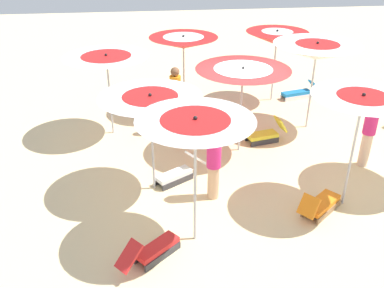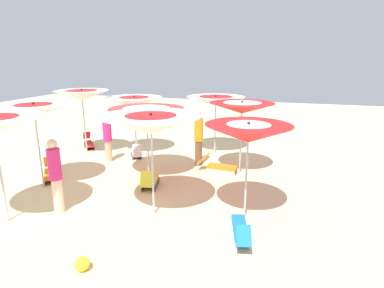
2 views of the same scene
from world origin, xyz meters
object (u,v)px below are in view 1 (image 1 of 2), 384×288
object	(u,v)px
beach_umbrella_1	(183,42)
lounger_0	(152,250)
beach_umbrella_8	(195,130)
beach_umbrella_5	(151,105)
beachgoer_0	(214,163)
beachgoer_2	(175,99)
lounger_1	(265,134)
lounger_5	(190,113)
lounger_2	(320,205)
beachgoer_1	(369,129)
lounger_3	(178,172)
beach_umbrella_7	(362,104)
beach_umbrella_0	(277,38)
beach_umbrella_4	(243,76)
lounger_4	(299,93)
beach_umbrella_3	(317,51)
beach_umbrella_2	(107,62)

from	to	relation	value
beach_umbrella_1	lounger_0	xyz separation A→B (m)	(-6.39, 1.19, -1.91)
beach_umbrella_1	beach_umbrella_8	xyz separation A→B (m)	(-5.94, 0.39, 0.14)
beach_umbrella_1	beach_umbrella_5	size ratio (longest dim) A/B	1.05
beachgoer_0	beachgoer_2	world-z (taller)	beachgoer_2
beach_umbrella_5	lounger_1	xyz separation A→B (m)	(1.90, -3.01, -1.77)
lounger_5	lounger_2	bearing A→B (deg)	-150.69
beach_umbrella_1	lounger_0	distance (m)	6.78
beachgoer_1	beach_umbrella_1	bearing A→B (deg)	145.78
beach_umbrella_8	lounger_5	xyz separation A→B (m)	(5.29, -0.52, -2.06)
lounger_2	lounger_3	bearing A→B (deg)	111.23
beach_umbrella_5	lounger_3	world-z (taller)	beach_umbrella_5
beach_umbrella_7	beach_umbrella_5	bearing A→B (deg)	75.32
beach_umbrella_5	beach_umbrella_8	bearing A→B (deg)	-158.90
beach_umbrella_0	beach_umbrella_5	world-z (taller)	beach_umbrella_0
beach_umbrella_0	lounger_5	world-z (taller)	beach_umbrella_0
beach_umbrella_4	beachgoer_0	world-z (taller)	beach_umbrella_4
beach_umbrella_7	lounger_3	distance (m)	4.10
beach_umbrella_8	beachgoer_0	size ratio (longest dim) A/B	1.54
lounger_3	lounger_4	xyz separation A→B (m)	(4.51, -4.36, -0.02)
lounger_3	beach_umbrella_3	bearing A→B (deg)	179.66
lounger_4	beachgoer_1	bearing A→B (deg)	77.32
beachgoer_1	beach_umbrella_4	bearing A→B (deg)	168.08
beach_umbrella_2	beachgoer_0	size ratio (longest dim) A/B	1.38
lounger_2	lounger_5	world-z (taller)	lounger_2
beach_umbrella_5	lounger_4	bearing A→B (deg)	-45.86
lounger_0	beach_umbrella_0	bearing A→B (deg)	18.56
beach_umbrella_7	beachgoer_0	xyz separation A→B (m)	(0.53, 2.66, -1.38)
beachgoer_0	lounger_5	bearing A→B (deg)	121.71
beachgoer_0	beachgoer_1	world-z (taller)	beachgoer_1
beach_umbrella_2	beach_umbrella_3	distance (m)	5.46
beach_umbrella_3	lounger_5	size ratio (longest dim) A/B	1.85
lounger_5	beachgoer_0	distance (m)	4.06
beach_umbrella_4	lounger_0	distance (m)	4.74
beach_umbrella_3	lounger_2	bearing A→B (deg)	163.52
lounger_2	lounger_4	distance (m)	6.27
lounger_1	lounger_3	size ratio (longest dim) A/B	0.92
lounger_5	beach_umbrella_2	bearing A→B (deg)	112.16
beach_umbrella_8	lounger_1	world-z (taller)	beach_umbrella_8
beachgoer_1	lounger_1	bearing A→B (deg)	152.77
beach_umbrella_2	lounger_2	world-z (taller)	beach_umbrella_2
beach_umbrella_2	lounger_4	xyz separation A→B (m)	(1.89, -5.94, -1.82)
beach_umbrella_0	beachgoer_1	world-z (taller)	beach_umbrella_0
lounger_0	beachgoer_0	world-z (taller)	beachgoer_0
beach_umbrella_3	beach_umbrella_7	size ratio (longest dim) A/B	0.99
beach_umbrella_1	beach_umbrella_7	distance (m)	5.90
lounger_3	lounger_4	world-z (taller)	lounger_3
beach_umbrella_4	beachgoer_1	size ratio (longest dim) A/B	1.24
beachgoer_2	beach_umbrella_8	bearing A→B (deg)	-76.14
beach_umbrella_0	lounger_0	world-z (taller)	beach_umbrella_0
beach_umbrella_4	beach_umbrella_8	xyz separation A→B (m)	(-3.28, 1.53, 0.28)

